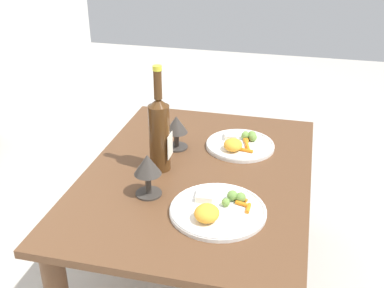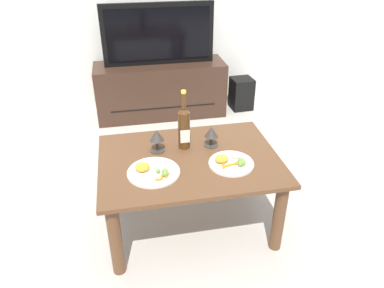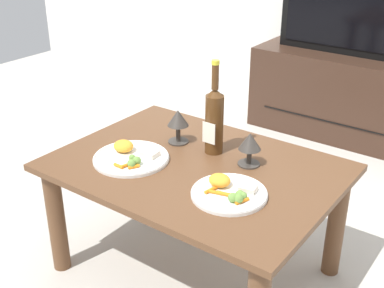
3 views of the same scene
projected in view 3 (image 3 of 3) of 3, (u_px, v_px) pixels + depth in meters
name	position (u px, v px, depth m)	size (l,w,h in m)	color
ground_plane	(195.00, 268.00, 2.10)	(6.40, 6.40, 0.00)	#B7B2A8
dining_table	(195.00, 185.00, 1.93)	(1.04, 0.76, 0.49)	brown
tv_stand	(352.00, 98.00, 3.17)	(1.26, 0.41, 0.53)	#382319
tv_screen	(365.00, 9.00, 2.93)	(1.04, 0.05, 0.56)	black
wine_bottle	(214.00, 118.00, 1.93)	(0.07, 0.07, 0.37)	#4C2D14
goblet_left	(178.00, 120.00, 2.02)	(0.09, 0.09, 0.14)	#38332D
goblet_right	(250.00, 144.00, 1.85)	(0.08, 0.08, 0.13)	#38332D
dinner_plate_left	(131.00, 157.00, 1.92)	(0.29, 0.29, 0.06)	white
dinner_plate_right	(229.00, 192.00, 1.68)	(0.26, 0.26, 0.05)	white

